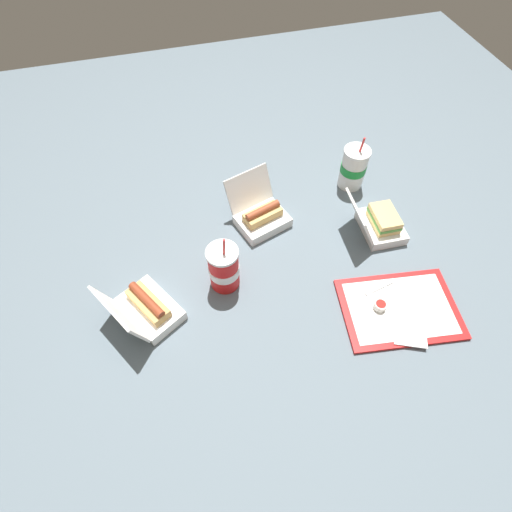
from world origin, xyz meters
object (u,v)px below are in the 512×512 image
(food_tray, at_px, (399,309))
(clamshell_sandwich_corner, at_px, (380,223))
(ketchup_cup, at_px, (380,305))
(soda_cup_front, at_px, (353,168))
(clamshell_hotdog_center, at_px, (146,308))
(plastic_fork, at_px, (379,287))
(soda_cup_center, at_px, (224,268))
(clamshell_hotdog_front, at_px, (261,215))

(food_tray, relative_size, clamshell_sandwich_corner, 1.92)
(ketchup_cup, height_order, soda_cup_front, soda_cup_front)
(clamshell_hotdog_center, relative_size, soda_cup_front, 1.14)
(food_tray, bearing_deg, plastic_fork, 110.52)
(soda_cup_front, relative_size, soda_cup_center, 0.99)
(clamshell_sandwich_corner, height_order, clamshell_hotdog_center, clamshell_hotdog_center)
(clamshell_sandwich_corner, bearing_deg, soda_cup_center, -173.46)
(plastic_fork, bearing_deg, clamshell_hotdog_front, 116.27)
(clamshell_sandwich_corner, bearing_deg, plastic_fork, -114.60)
(plastic_fork, bearing_deg, ketchup_cup, -126.34)
(food_tray, bearing_deg, ketchup_cup, 163.52)
(ketchup_cup, distance_m, clamshell_sandwich_corner, 0.33)
(plastic_fork, distance_m, clamshell_sandwich_corner, 0.26)
(clamshell_sandwich_corner, bearing_deg, soda_cup_front, 90.34)
(ketchup_cup, relative_size, clamshell_hotdog_center, 0.15)
(clamshell_hotdog_front, xyz_separation_m, clamshell_sandwich_corner, (0.41, -0.15, 0.00))
(clamshell_hotdog_front, height_order, clamshell_sandwich_corner, clamshell_hotdog_front)
(clamshell_sandwich_corner, relative_size, soda_cup_center, 0.90)
(food_tray, relative_size, soda_cup_center, 1.72)
(clamshell_sandwich_corner, distance_m, soda_cup_center, 0.60)
(soda_cup_front, distance_m, soda_cup_center, 0.67)
(ketchup_cup, relative_size, clamshell_hotdog_front, 0.17)
(ketchup_cup, relative_size, clamshell_sandwich_corner, 0.19)
(plastic_fork, xyz_separation_m, clamshell_hotdog_front, (-0.30, 0.39, 0.02))
(clamshell_hotdog_front, distance_m, soda_cup_front, 0.42)
(plastic_fork, bearing_deg, clamshell_hotdog_center, 160.15)
(ketchup_cup, bearing_deg, clamshell_hotdog_center, 165.81)
(clamshell_hotdog_center, xyz_separation_m, soda_cup_center, (0.26, 0.05, 0.05))
(food_tray, relative_size, clamshell_hotdog_center, 1.53)
(plastic_fork, distance_m, clamshell_hotdog_center, 0.76)
(ketchup_cup, xyz_separation_m, clamshell_sandwich_corner, (0.14, 0.30, 0.02))
(clamshell_hotdog_front, xyz_separation_m, clamshell_hotdog_center, (-0.45, -0.27, 0.00))
(soda_cup_center, bearing_deg, food_tray, -26.11)
(plastic_fork, relative_size, clamshell_sandwich_corner, 0.52)
(food_tray, height_order, soda_cup_front, soda_cup_front)
(plastic_fork, height_order, clamshell_sandwich_corner, clamshell_sandwich_corner)
(food_tray, distance_m, soda_cup_center, 0.58)
(food_tray, xyz_separation_m, plastic_fork, (-0.03, 0.09, 0.01))
(food_tray, xyz_separation_m, soda_cup_front, (0.07, 0.58, 0.08))
(plastic_fork, height_order, clamshell_hotdog_front, clamshell_hotdog_front)
(plastic_fork, xyz_separation_m, soda_cup_front, (0.11, 0.49, 0.07))
(clamshell_sandwich_corner, height_order, soda_cup_center, soda_cup_center)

